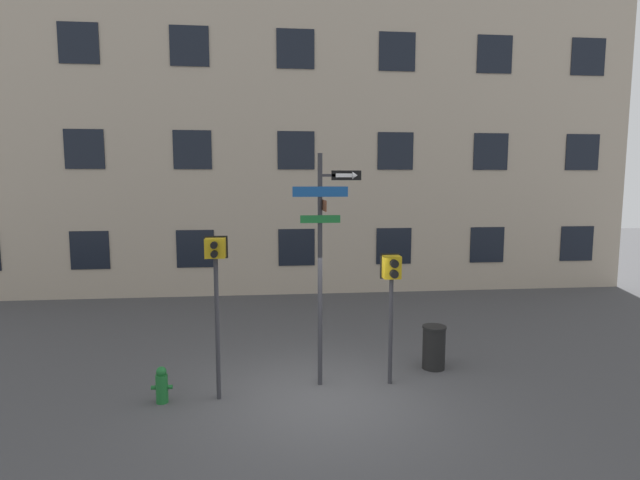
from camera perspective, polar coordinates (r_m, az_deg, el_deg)
ground_plane at (r=9.52m, az=0.42°, el=-17.65°), size 60.00×60.00×0.00m
building_facade at (r=17.59m, az=-2.85°, el=15.51°), size 24.00×0.64×13.22m
street_sign_pole at (r=9.39m, az=0.35°, el=-1.01°), size 1.29×0.94×4.44m
pedestrian_signal_left at (r=9.00m, az=-11.81°, el=-3.72°), size 0.41×0.40×2.97m
pedestrian_signal_right at (r=9.64m, az=8.18°, el=-4.75°), size 0.39×0.40×2.55m
fire_hydrant at (r=9.66m, az=-17.63°, el=-15.54°), size 0.37×0.21×0.66m
trash_bin at (r=10.98m, az=12.88°, el=-11.85°), size 0.50×0.50×0.92m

